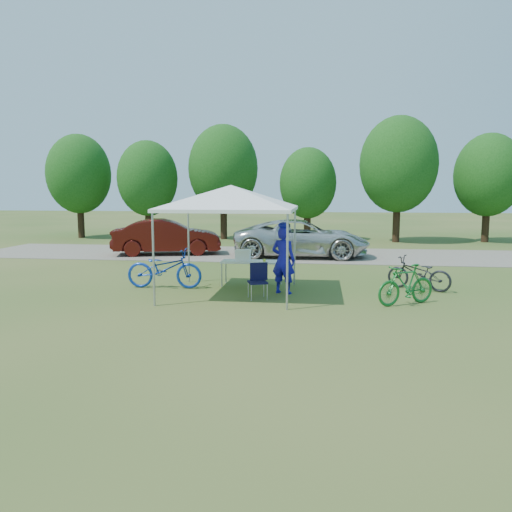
% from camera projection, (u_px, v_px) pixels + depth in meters
% --- Properties ---
extents(ground, '(100.00, 100.00, 0.00)m').
position_uv_depth(ground, '(232.00, 294.00, 12.58)').
color(ground, '#2D5119').
rests_on(ground, ground).
extents(gravel_strip, '(24.00, 5.00, 0.02)m').
position_uv_depth(gravel_strip, '(266.00, 254.00, 20.44)').
color(gravel_strip, gray).
rests_on(gravel_strip, ground).
extents(canopy, '(4.53, 4.53, 3.00)m').
position_uv_depth(canopy, '(231.00, 188.00, 12.24)').
color(canopy, '#A5A5AA').
rests_on(canopy, ground).
extents(treeline, '(24.89, 4.28, 6.30)m').
position_uv_depth(treeline, '(273.00, 173.00, 25.97)').
color(treeline, '#382314').
rests_on(treeline, ground).
extents(folding_table, '(1.66, 0.69, 0.68)m').
position_uv_depth(folding_table, '(252.00, 263.00, 13.65)').
color(folding_table, white).
rests_on(folding_table, ground).
extents(folding_chair, '(0.55, 0.58, 0.85)m').
position_uv_depth(folding_chair, '(258.00, 278.00, 12.06)').
color(folding_chair, black).
rests_on(folding_chair, ground).
extents(cooler, '(0.42, 0.29, 0.30)m').
position_uv_depth(cooler, '(243.00, 255.00, 13.65)').
color(cooler, white).
rests_on(cooler, folding_table).
extents(ice_cream_cup, '(0.08, 0.08, 0.06)m').
position_uv_depth(ice_cream_cup, '(264.00, 260.00, 13.54)').
color(ice_cream_cup, '#DEEF38').
rests_on(ice_cream_cup, folding_table).
extents(cyclist, '(0.72, 0.58, 1.70)m').
position_uv_depth(cyclist, '(283.00, 260.00, 12.56)').
color(cyclist, '#1713A1').
rests_on(cyclist, ground).
extents(bike_blue, '(2.04, 0.77, 1.06)m').
position_uv_depth(bike_blue, '(164.00, 268.00, 13.31)').
color(bike_blue, '#1237A4').
rests_on(bike_blue, ground).
extents(bike_green, '(1.55, 1.18, 0.93)m').
position_uv_depth(bike_green, '(406.00, 285.00, 11.35)').
color(bike_green, '#186F29').
rests_on(bike_green, ground).
extents(bike_dark, '(1.75, 1.30, 0.88)m').
position_uv_depth(bike_dark, '(419.00, 273.00, 13.07)').
color(bike_dark, black).
rests_on(bike_dark, ground).
extents(minivan, '(5.31, 2.56, 1.46)m').
position_uv_depth(minivan, '(301.00, 238.00, 19.51)').
color(minivan, silver).
rests_on(minivan, gravel_strip).
extents(sedan, '(4.57, 2.59, 1.43)m').
position_uv_depth(sedan, '(167.00, 237.00, 20.26)').
color(sedan, '#48100C').
rests_on(sedan, gravel_strip).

